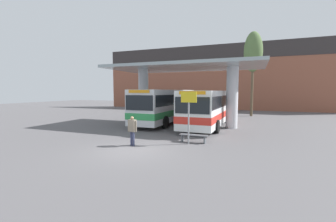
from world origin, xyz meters
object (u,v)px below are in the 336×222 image
at_px(waiting_bench_near_pillar, 194,137).
at_px(poplar_tree_behind_left, 253,53).
at_px(info_sign_platform, 189,107).
at_px(transit_bus_center_bay, 210,106).
at_px(parked_car_street, 159,103).
at_px(transit_bus_left_bay, 167,104).
at_px(pedestrian_waiting, 132,128).

bearing_deg(waiting_bench_near_pillar, poplar_tree_behind_left, 79.63).
bearing_deg(info_sign_platform, poplar_tree_behind_left, 79.43).
xyz_separation_m(transit_bus_center_bay, waiting_bench_near_pillar, (0.35, -6.74, -1.36)).
xyz_separation_m(transit_bus_center_bay, parked_car_street, (-10.75, 13.58, -0.64)).
xyz_separation_m(transit_bus_left_bay, pedestrian_waiting, (1.62, -9.31, -0.75)).
relative_size(poplar_tree_behind_left, parked_car_street, 2.34).
distance_m(transit_bus_center_bay, pedestrian_waiting, 9.15).
bearing_deg(poplar_tree_behind_left, info_sign_platform, -100.57).
bearing_deg(transit_bus_left_bay, poplar_tree_behind_left, -129.26).
distance_m(info_sign_platform, pedestrian_waiting, 3.35).
relative_size(waiting_bench_near_pillar, info_sign_platform, 0.57).
height_order(transit_bus_left_bay, parked_car_street, transit_bus_left_bay).
bearing_deg(transit_bus_center_bay, transit_bus_left_bay, -6.02).
height_order(info_sign_platform, pedestrian_waiting, info_sign_platform).
height_order(pedestrian_waiting, poplar_tree_behind_left, poplar_tree_behind_left).
bearing_deg(transit_bus_left_bay, waiting_bench_near_pillar, 123.16).
relative_size(info_sign_platform, poplar_tree_behind_left, 0.30).
distance_m(waiting_bench_near_pillar, info_sign_platform, 1.86).
relative_size(transit_bus_center_bay, pedestrian_waiting, 6.58).
xyz_separation_m(pedestrian_waiting, parked_car_street, (-8.15, 22.32, 0.06)).
bearing_deg(transit_bus_center_bay, pedestrian_waiting, 75.04).
bearing_deg(pedestrian_waiting, waiting_bench_near_pillar, 42.21).
height_order(waiting_bench_near_pillar, info_sign_platform, info_sign_platform).
distance_m(transit_bus_left_bay, transit_bus_center_bay, 4.25).
bearing_deg(waiting_bench_near_pillar, info_sign_platform, -106.64).
height_order(waiting_bench_near_pillar, parked_car_street, parked_car_street).
bearing_deg(info_sign_platform, transit_bus_left_bay, 119.38).
distance_m(poplar_tree_behind_left, parked_car_street, 16.02).
bearing_deg(pedestrian_waiting, poplar_tree_behind_left, 79.91).
xyz_separation_m(transit_bus_left_bay, waiting_bench_near_pillar, (4.56, -7.30, -1.41)).
relative_size(transit_bus_left_bay, pedestrian_waiting, 6.56).
bearing_deg(parked_car_street, transit_bus_left_bay, -64.73).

